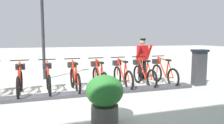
% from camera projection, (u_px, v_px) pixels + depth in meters
% --- Properties ---
extents(ground_plane, '(60.00, 60.00, 0.00)m').
position_uv_depth(ground_plane, '(71.00, 96.00, 6.23)').
color(ground_plane, '#B7BBAF').
extents(dock_rail_base, '(0.44, 8.10, 0.10)m').
position_uv_depth(dock_rail_base, '(71.00, 95.00, 6.23)').
color(dock_rail_base, '#47474C').
rests_on(dock_rail_base, ground).
extents(payment_kiosk, '(0.36, 0.52, 1.28)m').
position_uv_depth(payment_kiosk, '(199.00, 67.00, 7.59)').
color(payment_kiosk, '#38383D').
rests_on(payment_kiosk, ground).
extents(bike_docked_0, '(1.72, 0.54, 1.02)m').
position_uv_depth(bike_docked_0, '(163.00, 72.00, 7.83)').
color(bike_docked_0, black).
rests_on(bike_docked_0, ground).
extents(bike_docked_1, '(1.72, 0.54, 1.02)m').
position_uv_depth(bike_docked_1, '(143.00, 74.00, 7.58)').
color(bike_docked_1, black).
rests_on(bike_docked_1, ground).
extents(bike_docked_2, '(1.72, 0.54, 1.02)m').
position_uv_depth(bike_docked_2, '(122.00, 75.00, 7.33)').
color(bike_docked_2, black).
rests_on(bike_docked_2, ground).
extents(bike_docked_3, '(1.72, 0.54, 1.02)m').
position_uv_depth(bike_docked_3, '(99.00, 76.00, 7.08)').
color(bike_docked_3, black).
rests_on(bike_docked_3, ground).
extents(bike_docked_4, '(1.72, 0.54, 1.02)m').
position_uv_depth(bike_docked_4, '(75.00, 78.00, 6.84)').
color(bike_docked_4, black).
rests_on(bike_docked_4, ground).
extents(bike_docked_5, '(1.72, 0.54, 1.02)m').
position_uv_depth(bike_docked_5, '(48.00, 79.00, 6.59)').
color(bike_docked_5, black).
rests_on(bike_docked_5, ground).
extents(bike_docked_6, '(1.72, 0.54, 1.02)m').
position_uv_depth(bike_docked_6, '(20.00, 81.00, 6.34)').
color(bike_docked_6, black).
rests_on(bike_docked_6, ground).
extents(worker_near_rack, '(0.49, 0.66, 1.66)m').
position_uv_depth(worker_near_rack, '(143.00, 57.00, 8.60)').
color(worker_near_rack, white).
rests_on(worker_near_rack, ground).
extents(lamp_post, '(0.32, 0.32, 3.87)m').
position_uv_depth(lamp_post, '(42.00, 16.00, 8.46)').
color(lamp_post, '#2D2D33').
rests_on(lamp_post, ground).
extents(planter_bush, '(0.76, 0.76, 0.97)m').
position_uv_depth(planter_bush, '(105.00, 96.00, 4.30)').
color(planter_bush, '#59544C').
rests_on(planter_bush, ground).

